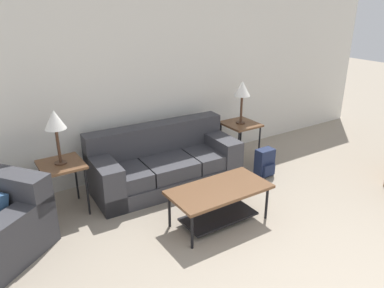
{
  "coord_description": "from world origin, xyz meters",
  "views": [
    {
      "loc": [
        -2.42,
        -0.92,
        2.5
      ],
      "look_at": [
        -0.12,
        2.64,
        0.8
      ],
      "focal_mm": 35.0,
      "sensor_mm": 36.0,
      "label": 1
    }
  ],
  "objects_px": {
    "table_lamp_right": "(242,90)",
    "backpack": "(265,163)",
    "table_lamp_left": "(55,122)",
    "coffee_table": "(219,197)",
    "side_table_left": "(62,169)",
    "couch": "(164,164)",
    "side_table_right": "(240,128)"
  },
  "relations": [
    {
      "from": "table_lamp_left",
      "to": "table_lamp_right",
      "type": "height_order",
      "value": "same"
    },
    {
      "from": "couch",
      "to": "backpack",
      "type": "bearing_deg",
      "value": -22.92
    },
    {
      "from": "coffee_table",
      "to": "backpack",
      "type": "height_order",
      "value": "coffee_table"
    },
    {
      "from": "coffee_table",
      "to": "couch",
      "type": "bearing_deg",
      "value": 92.79
    },
    {
      "from": "side_table_right",
      "to": "side_table_left",
      "type": "bearing_deg",
      "value": 180.0
    },
    {
      "from": "coffee_table",
      "to": "side_table_right",
      "type": "bearing_deg",
      "value": 42.88
    },
    {
      "from": "table_lamp_left",
      "to": "backpack",
      "type": "height_order",
      "value": "table_lamp_left"
    },
    {
      "from": "table_lamp_right",
      "to": "backpack",
      "type": "xyz_separation_m",
      "value": [
        -0.01,
        -0.59,
        -0.96
      ]
    },
    {
      "from": "side_table_right",
      "to": "coffee_table",
      "type": "bearing_deg",
      "value": -137.12
    },
    {
      "from": "side_table_left",
      "to": "table_lamp_left",
      "type": "distance_m",
      "value": 0.59
    },
    {
      "from": "side_table_right",
      "to": "backpack",
      "type": "relative_size",
      "value": 1.56
    },
    {
      "from": "coffee_table",
      "to": "side_table_right",
      "type": "relative_size",
      "value": 1.8
    },
    {
      "from": "side_table_left",
      "to": "table_lamp_right",
      "type": "height_order",
      "value": "table_lamp_right"
    },
    {
      "from": "coffee_table",
      "to": "table_lamp_right",
      "type": "height_order",
      "value": "table_lamp_right"
    },
    {
      "from": "couch",
      "to": "backpack",
      "type": "relative_size",
      "value": 4.96
    },
    {
      "from": "couch",
      "to": "side_table_right",
      "type": "relative_size",
      "value": 3.18
    },
    {
      "from": "couch",
      "to": "coffee_table",
      "type": "height_order",
      "value": "couch"
    },
    {
      "from": "table_lamp_left",
      "to": "couch",
      "type": "bearing_deg",
      "value": -0.64
    },
    {
      "from": "backpack",
      "to": "coffee_table",
      "type": "bearing_deg",
      "value": -154.41
    },
    {
      "from": "coffee_table",
      "to": "side_table_left",
      "type": "xyz_separation_m",
      "value": [
        -1.43,
        1.21,
        0.24
      ]
    },
    {
      "from": "table_lamp_left",
      "to": "backpack",
      "type": "xyz_separation_m",
      "value": [
        2.73,
        -0.59,
        -0.96
      ]
    },
    {
      "from": "table_lamp_right",
      "to": "backpack",
      "type": "relative_size",
      "value": 1.57
    },
    {
      "from": "table_lamp_left",
      "to": "coffee_table",
      "type": "bearing_deg",
      "value": -40.36
    },
    {
      "from": "couch",
      "to": "table_lamp_right",
      "type": "bearing_deg",
      "value": 0.64
    },
    {
      "from": "coffee_table",
      "to": "table_lamp_left",
      "type": "xyz_separation_m",
      "value": [
        -1.43,
        1.21,
        0.83
      ]
    },
    {
      "from": "side_table_left",
      "to": "couch",
      "type": "bearing_deg",
      "value": -0.64
    },
    {
      "from": "side_table_right",
      "to": "table_lamp_left",
      "type": "xyz_separation_m",
      "value": [
        -2.73,
        0.0,
        0.59
      ]
    },
    {
      "from": "backpack",
      "to": "couch",
      "type": "bearing_deg",
      "value": 157.08
    },
    {
      "from": "backpack",
      "to": "side_table_left",
      "type": "bearing_deg",
      "value": 167.79
    },
    {
      "from": "couch",
      "to": "side_table_left",
      "type": "relative_size",
      "value": 3.18
    },
    {
      "from": "couch",
      "to": "side_table_right",
      "type": "distance_m",
      "value": 1.39
    },
    {
      "from": "coffee_table",
      "to": "side_table_left",
      "type": "relative_size",
      "value": 1.8
    }
  ]
}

